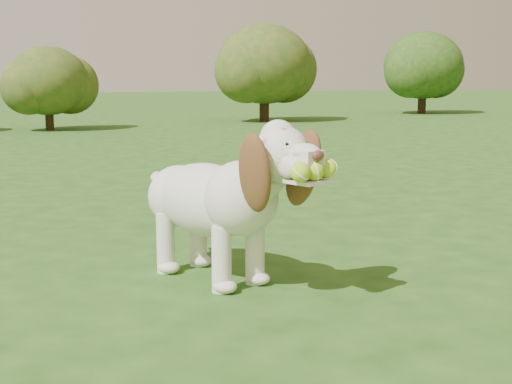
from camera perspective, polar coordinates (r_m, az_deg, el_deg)
name	(u,v)px	position (r m, az deg, el deg)	size (l,w,h in m)	color
ground	(92,256)	(3.50, -13.02, -5.03)	(80.00, 80.00, 0.00)	#204714
dog	(221,195)	(2.92, -2.79, -0.24)	(0.58, 1.04, 0.69)	silver
shrub_f	(264,64)	(14.05, 0.67, 10.20)	(1.82, 1.82, 1.89)	#382314
shrub_c	(48,81)	(12.12, -16.32, 8.52)	(1.31, 1.31, 1.35)	#382314
shrub_h	(423,65)	(17.65, 13.24, 9.83)	(1.87, 1.87, 1.94)	#382314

